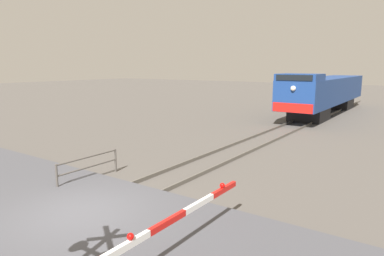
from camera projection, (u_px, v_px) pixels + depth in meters
ground_plane at (82, 217)px, 9.89m from camera, size 160.00×160.00×0.00m
rail_track_left at (66, 209)px, 10.28m from camera, size 0.08×80.00×0.15m
rail_track_right at (98, 221)px, 9.47m from camera, size 0.08×80.00×0.15m
road_surface at (81, 215)px, 9.88m from camera, size 36.00×5.38×0.15m
locomotive at (325, 92)px, 30.75m from camera, size 2.96×17.86×3.71m
guard_railing at (88, 164)px, 12.95m from camera, size 0.08×2.77×0.95m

